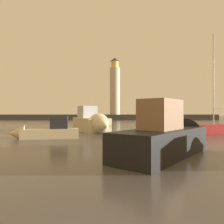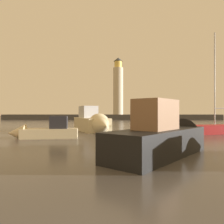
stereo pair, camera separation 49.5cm
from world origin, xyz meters
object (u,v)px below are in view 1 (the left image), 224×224
(motorboat_2, at_px, (172,136))
(sailboat_moored, at_px, (219,128))
(lighthouse, at_px, (115,88))
(motorboat_1, at_px, (42,132))
(motorboat_4, at_px, (93,123))

(motorboat_2, xyz_separation_m, sailboat_moored, (8.33, 10.88, -0.37))
(lighthouse, relative_size, sailboat_moored, 1.70)
(motorboat_2, relative_size, sailboat_moored, 0.75)
(lighthouse, height_order, motorboat_1, lighthouse)
(motorboat_1, xyz_separation_m, motorboat_4, (3.92, 6.71, 0.46))
(lighthouse, distance_m, motorboat_2, 56.86)
(motorboat_1, distance_m, motorboat_4, 7.78)
(motorboat_4, bearing_deg, lighthouse, 84.50)
(motorboat_4, relative_size, sailboat_moored, 0.88)
(motorboat_2, bearing_deg, motorboat_4, 111.19)
(lighthouse, relative_size, motorboat_4, 1.93)
(lighthouse, bearing_deg, motorboat_1, -99.24)
(motorboat_4, height_order, sailboat_moored, sailboat_moored)
(motorboat_1, xyz_separation_m, motorboat_2, (9.15, -6.78, 0.34))
(motorboat_2, relative_size, motorboat_4, 0.85)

